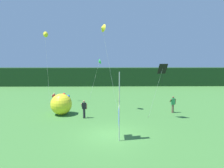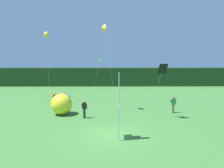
% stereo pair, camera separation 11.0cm
% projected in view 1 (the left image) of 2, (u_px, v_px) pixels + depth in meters
% --- Properties ---
extents(ground_plane, '(120.00, 120.00, 0.00)m').
position_uv_depth(ground_plane, '(113.00, 135.00, 15.03)').
color(ground_plane, '#3D7533').
extents(distant_treeline, '(80.00, 2.40, 3.53)m').
position_uv_depth(distant_treeline, '(110.00, 77.00, 40.63)').
color(distant_treeline, '#193819').
rests_on(distant_treeline, ground).
extents(banner_flag, '(0.06, 1.03, 4.68)m').
position_uv_depth(banner_flag, '(119.00, 107.00, 14.03)').
color(banner_flag, '#B7B7BC').
rests_on(banner_flag, ground).
extents(person_near_banner, '(0.55, 0.48, 1.67)m').
position_uv_depth(person_near_banner, '(84.00, 109.00, 19.10)').
color(person_near_banner, black).
rests_on(person_near_banner, ground).
extents(person_mid_field, '(0.55, 0.48, 1.59)m').
position_uv_depth(person_mid_field, '(54.00, 99.00, 23.62)').
color(person_mid_field, brown).
rests_on(person_mid_field, ground).
extents(person_far_left, '(0.55, 0.48, 1.70)m').
position_uv_depth(person_far_left, '(173.00, 104.00, 20.97)').
color(person_far_left, brown).
rests_on(person_far_left, ground).
extents(inflatable_balloon, '(2.08, 2.08, 2.08)m').
position_uv_depth(inflatable_balloon, '(61.00, 104.00, 20.29)').
color(inflatable_balloon, yellow).
rests_on(inflatable_balloon, ground).
extents(kite_yellow_delta_0, '(0.98, 1.45, 8.66)m').
position_uv_depth(kite_yellow_delta_0, '(45.00, 35.00, 24.88)').
color(kite_yellow_delta_0, brown).
rests_on(kite_yellow_delta_0, ground).
extents(kite_black_diamond_1, '(1.48, 0.89, 5.04)m').
position_uv_depth(kite_black_diamond_1, '(162.00, 70.00, 18.47)').
color(kite_black_diamond_1, brown).
rests_on(kite_black_diamond_1, ground).
extents(kite_green_delta_2, '(1.64, 0.72, 5.39)m').
position_uv_depth(kite_green_delta_2, '(99.00, 62.00, 25.34)').
color(kite_green_delta_2, brown).
rests_on(kite_green_delta_2, ground).
extents(kite_yellow_delta_3, '(1.95, 1.07, 8.94)m').
position_uv_depth(kite_yellow_delta_3, '(102.00, 28.00, 20.67)').
color(kite_yellow_delta_3, brown).
rests_on(kite_yellow_delta_3, ground).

